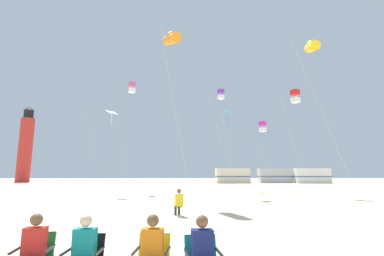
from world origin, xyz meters
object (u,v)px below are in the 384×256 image
object	(u,v)px
kite_flyer_standing	(179,201)
camp_chair_black	(85,256)
kite_box_violet	(221,94)
camp_chair_green	(35,254)
kite_box_magenta	(263,127)
camp_chair_yellow	(153,256)
lighthouse_distant	(26,146)
spectator_black_chair	(82,251)
spectator_green_chair	(32,249)
rv_van_cream	(233,176)
kite_diamond_cyan	(227,114)
kite_tube_gold	(312,46)
kite_box_rainbow	(132,88)
rv_van_white	(312,176)
kite_box_scarlet	(295,96)
kite_diamond_white	(111,115)
spectator_yellow_chair	(151,251)
rv_van_silver	(275,176)
spectator_teal_chair	(203,252)
kite_tube_orange	(172,39)

from	to	relation	value
kite_flyer_standing	camp_chair_black	bearing A→B (deg)	66.58
kite_box_violet	camp_chair_green	bearing A→B (deg)	-104.25
kite_box_magenta	camp_chair_yellow	bearing A→B (deg)	-109.88
lighthouse_distant	spectator_black_chair	bearing A→B (deg)	-59.35
spectator_green_chair	rv_van_cream	bearing A→B (deg)	68.23
spectator_black_chair	lighthouse_distant	world-z (taller)	lighthouse_distant
kite_diamond_cyan	kite_tube_gold	size ratio (longest dim) A/B	0.59
spectator_green_chair	kite_box_magenta	distance (m)	28.23
kite_box_rainbow	rv_van_white	size ratio (longest dim) A/B	1.75
spectator_green_chair	camp_chair_black	size ratio (longest dim) A/B	1.41
camp_chair_yellow	spectator_black_chair	bearing A→B (deg)	-169.20
spectator_black_chair	kite_box_violet	distance (m)	28.83
rv_van_cream	spectator_black_chair	bearing A→B (deg)	-107.25
kite_box_magenta	spectator_green_chair	bearing A→B (deg)	-113.69
rv_van_cream	kite_box_scarlet	bearing A→B (deg)	-93.74
camp_chair_yellow	rv_van_white	xyz separation A→B (m)	(24.65, 47.78, 0.89)
spectator_green_chair	lighthouse_distant	world-z (taller)	lighthouse_distant
camp_chair_green	kite_diamond_cyan	size ratio (longest dim) A/B	0.12
spectator_green_chair	kite_diamond_white	world-z (taller)	kite_diamond_white
lighthouse_distant	rv_van_white	size ratio (longest dim) A/B	2.57
kite_box_rainbow	lighthouse_distant	world-z (taller)	lighthouse_distant
camp_chair_green	camp_chair_black	bearing A→B (deg)	-16.65
kite_box_violet	kite_flyer_standing	bearing A→B (deg)	-103.37
spectator_yellow_chair	kite_box_violet	size ratio (longest dim) A/B	0.10
kite_box_rainbow	camp_chair_green	bearing A→B (deg)	-82.15
spectator_yellow_chair	kite_tube_gold	xyz separation A→B (m)	(9.91, 14.31, 10.52)
kite_box_rainbow	rv_van_silver	size ratio (longest dim) A/B	1.75
kite_diamond_white	kite_box_rainbow	xyz separation A→B (m)	(0.81, 4.74, 4.02)
kite_flyer_standing	kite_box_magenta	xyz separation A→B (m)	(8.87, 17.57, 6.34)
kite_box_magenta	rv_van_cream	distance (m)	24.10
rv_van_cream	kite_box_magenta	bearing A→B (deg)	-96.11
camp_chair_black	spectator_teal_chair	world-z (taller)	spectator_teal_chair
kite_box_magenta	lighthouse_distant	bearing A→B (deg)	144.40
rv_van_cream	lighthouse_distant	bearing A→B (deg)	165.03
kite_tube_gold	spectator_black_chair	bearing A→B (deg)	-127.56
kite_diamond_cyan	rv_van_white	bearing A→B (deg)	55.99
spectator_yellow_chair	kite_flyer_standing	distance (m)	7.76
kite_tube_orange	spectator_black_chair	bearing A→B (deg)	-92.70
kite_tube_gold	kite_box_rainbow	size ratio (longest dim) A/B	1.03
kite_tube_orange	rv_van_white	distance (m)	43.80
camp_chair_green	kite_tube_orange	xyz separation A→B (m)	(1.50, 13.11, 10.65)
kite_flyer_standing	kite_diamond_white	bearing A→B (deg)	-74.51
rv_van_silver	camp_chair_black	bearing A→B (deg)	-114.54
camp_chair_black	kite_flyer_standing	world-z (taller)	kite_flyer_standing
kite_tube_gold	kite_box_violet	world-z (taller)	kite_tube_gold
kite_box_violet	rv_van_silver	distance (m)	28.92
kite_diamond_cyan	rv_van_white	size ratio (longest dim) A/B	1.07
spectator_green_chair	spectator_yellow_chair	bearing A→B (deg)	-12.39
kite_diamond_white	rv_van_cream	bearing A→B (deg)	62.27
kite_tube_gold	kite_diamond_white	bearing A→B (deg)	163.41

